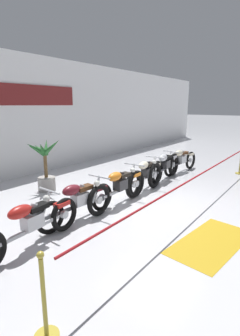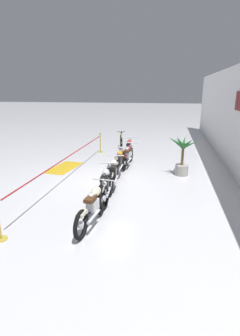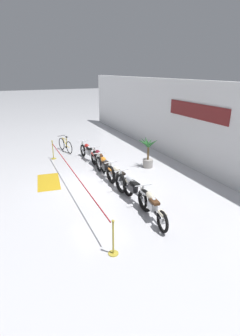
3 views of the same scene
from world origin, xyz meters
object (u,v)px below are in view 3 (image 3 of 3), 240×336
at_px(motorcycle_cream_3, 119,178).
at_px(motorcycle_silver_4, 132,189).
at_px(motorcycle_maroon_1, 99,159).
at_px(bicycle, 65,145).
at_px(floor_banner, 49,182).
at_px(motorcycle_red_0, 88,152).
at_px(stanchion_far_left, 65,163).
at_px(motorcycle_cream_5, 152,206).
at_px(motorcycle_orange_2, 105,167).
at_px(stanchion_mid_left, 113,243).
at_px(potted_palm_left_of_row, 148,153).

distance_m(motorcycle_cream_3, motorcycle_silver_4, 1.22).
bearing_deg(motorcycle_maroon_1, motorcycle_cream_3, -1.69).
xyz_separation_m(bicycle, floor_banner, (4.27, -1.72, -0.39)).
relative_size(motorcycle_red_0, stanchion_far_left, 0.27).
xyz_separation_m(motorcycle_cream_3, motorcycle_silver_4, (1.22, 0.01, 0.01)).
height_order(motorcycle_red_0, motorcycle_cream_5, motorcycle_cream_5).
distance_m(motorcycle_orange_2, motorcycle_cream_3, 1.42).
relative_size(motorcycle_silver_4, stanchion_mid_left, 2.38).
xyz_separation_m(motorcycle_cream_3, potted_palm_left_of_row, (-1.77, 2.35, 0.29)).
bearing_deg(floor_banner, motorcycle_red_0, 137.81).
height_order(motorcycle_silver_4, stanchion_mid_left, stanchion_mid_left).
distance_m(potted_palm_left_of_row, floor_banner, 4.98).
xyz_separation_m(motorcycle_cream_3, stanchion_mid_left, (3.74, -1.78, -0.11)).
bearing_deg(motorcycle_red_0, floor_banner, -49.43).
height_order(motorcycle_maroon_1, bicycle, bicycle).
bearing_deg(potted_palm_left_of_row, motorcycle_red_0, -132.72).
xyz_separation_m(motorcycle_red_0, motorcycle_silver_4, (5.23, 0.08, 0.03)).
relative_size(bicycle, floor_banner, 0.88).
distance_m(motorcycle_red_0, floor_banner, 3.32).
xyz_separation_m(bicycle, stanchion_mid_left, (9.88, -0.93, -0.03)).
bearing_deg(motorcycle_cream_5, floor_banner, -149.57).
bearing_deg(potted_palm_left_of_row, stanchion_far_left, -93.02).
relative_size(motorcycle_cream_5, floor_banner, 1.14).
distance_m(motorcycle_orange_2, stanchion_mid_left, 5.44).
relative_size(motorcycle_red_0, motorcycle_cream_5, 1.05).
bearing_deg(stanchion_far_left, bicycle, 167.39).
bearing_deg(stanchion_mid_left, bicycle, 174.63).
height_order(motorcycle_red_0, bicycle, bicycle).
distance_m(stanchion_mid_left, floor_banner, 5.68).
height_order(motorcycle_silver_4, potted_palm_left_of_row, potted_palm_left_of_row).
relative_size(motorcycle_red_0, floor_banner, 1.20).
xyz_separation_m(motorcycle_red_0, motorcycle_orange_2, (2.59, -0.00, 0.02)).
height_order(motorcycle_maroon_1, motorcycle_silver_4, motorcycle_silver_4).
height_order(motorcycle_maroon_1, floor_banner, motorcycle_maroon_1).
bearing_deg(bicycle, floor_banner, -21.97).
relative_size(motorcycle_cream_3, motorcycle_cream_5, 1.03).
height_order(motorcycle_cream_5, stanchion_mid_left, stanchion_mid_left).
height_order(motorcycle_orange_2, floor_banner, motorcycle_orange_2).
xyz_separation_m(motorcycle_orange_2, floor_banner, (-0.45, -2.50, -0.47)).
relative_size(motorcycle_cream_5, bicycle, 1.30).
height_order(motorcycle_maroon_1, motorcycle_cream_5, motorcycle_cream_5).
xyz_separation_m(motorcycle_cream_5, floor_banner, (-4.47, -2.62, -0.46)).
distance_m(motorcycle_orange_2, bicycle, 4.79).
height_order(motorcycle_red_0, stanchion_mid_left, stanchion_mid_left).
distance_m(motorcycle_silver_4, motorcycle_cream_5, 1.38).
relative_size(motorcycle_maroon_1, floor_banner, 1.11).
bearing_deg(motorcycle_cream_3, motorcycle_red_0, -178.95).
xyz_separation_m(stanchion_mid_left, floor_banner, (-5.61, -0.79, -0.35)).
xyz_separation_m(stanchion_far_left, stanchion_mid_left, (5.73, 0.00, -0.36)).
xyz_separation_m(stanchion_far_left, floor_banner, (0.11, -0.79, -0.72)).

